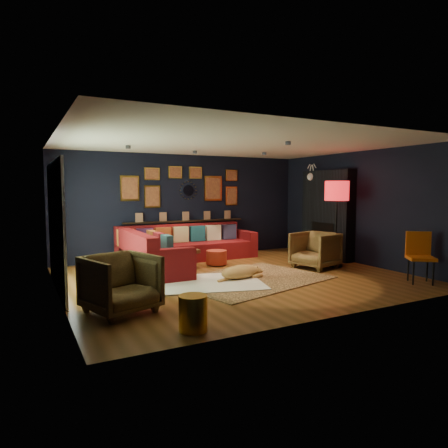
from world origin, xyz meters
name	(u,v)px	position (x,y,z in m)	size (l,w,h in m)	color
floor	(237,277)	(0.00, 0.00, 0.00)	(6.50, 6.50, 0.00)	brown
room_walls	(237,196)	(0.00, 0.00, 1.59)	(6.50, 6.50, 6.50)	black
sectional	(175,251)	(-0.61, 1.81, 0.32)	(3.41, 2.69, 0.86)	maroon
ledge	(186,221)	(0.00, 2.68, 0.92)	(3.20, 0.12, 0.04)	black
gallery_wall	(184,186)	(-0.01, 2.72, 1.81)	(3.15, 0.04, 1.02)	gold
sunburst_mirror	(188,190)	(0.10, 2.72, 1.70)	(0.47, 0.16, 0.47)	silver
fireplace	(327,218)	(3.09, 0.90, 1.02)	(0.31, 1.60, 2.20)	black
deer_head	(316,177)	(3.14, 1.40, 2.05)	(0.50, 0.28, 0.45)	white
sliding_door	(56,226)	(-3.22, 0.60, 1.10)	(0.06, 2.80, 2.20)	white
ceiling_spots	(219,149)	(0.00, 0.80, 2.56)	(3.30, 2.50, 0.06)	black
shag_rug	(206,283)	(-0.77, -0.20, 0.01)	(2.04, 1.48, 0.03)	silver
leopard_rug	(250,279)	(0.11, -0.30, 0.01)	(2.86, 2.04, 0.02)	tan
coffee_table	(184,253)	(-0.60, 1.32, 0.33)	(0.85, 0.70, 0.38)	brown
pouf	(217,257)	(0.20, 1.31, 0.18)	(0.47, 0.47, 0.31)	maroon
armchair_left	(121,281)	(-2.55, -1.22, 0.45)	(0.88, 0.83, 0.91)	#A57C3D
armchair_right	(315,248)	(1.98, 0.03, 0.43)	(0.84, 0.79, 0.87)	#A57C3D
gold_stool	(193,313)	(-1.94, -2.35, 0.22)	(0.35, 0.35, 0.44)	gold
orange_chair	(420,253)	(2.80, -1.93, 0.56)	(0.62, 0.62, 0.94)	black
floor_lamp	(337,194)	(2.50, -0.05, 1.62)	(0.52, 0.52, 1.91)	black
dog	(240,269)	(-0.04, -0.20, 0.20)	(1.16, 0.57, 0.37)	tan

